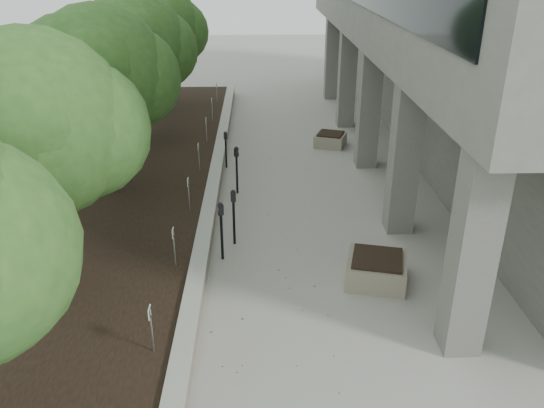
{
  "coord_description": "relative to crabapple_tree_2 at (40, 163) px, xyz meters",
  "views": [
    {
      "loc": [
        -0.42,
        -7.55,
        7.0
      ],
      "look_at": [
        -0.08,
        5.19,
        1.16
      ],
      "focal_mm": 36.55,
      "sensor_mm": 36.0,
      "label": 1
    }
  ],
  "objects": [
    {
      "name": "parking_sign_6",
      "position": [
        2.45,
        9.5,
        -2.24
      ],
      "size": [
        0.04,
        0.22,
        0.96
      ],
      "primitive_type": null,
      "color": "black",
      "rests_on": "planting_bed"
    },
    {
      "name": "berry_scatter",
      "position": [
        4.7,
        2.0,
        -3.11
      ],
      "size": [
        3.3,
        14.1,
        0.02
      ],
      "primitive_type": null,
      "color": "maroon",
      "rests_on": "ground"
    },
    {
      "name": "parking_sign_7",
      "position": [
        2.45,
        12.5,
        -2.24
      ],
      "size": [
        0.04,
        0.22,
        0.96
      ],
      "primitive_type": null,
      "color": "black",
      "rests_on": "planting_bed"
    },
    {
      "name": "parking_sign_8",
      "position": [
        2.45,
        15.5,
        -2.24
      ],
      "size": [
        0.04,
        0.22,
        0.96
      ],
      "primitive_type": null,
      "color": "black",
      "rests_on": "planting_bed"
    },
    {
      "name": "planting_bed",
      "position": [
        -0.7,
        6.0,
        -2.92
      ],
      "size": [
        7.0,
        26.0,
        0.4
      ],
      "primitive_type": "cube",
      "color": "black",
      "rests_on": "ground"
    },
    {
      "name": "ground",
      "position": [
        4.8,
        -3.0,
        -3.12
      ],
      "size": [
        90.0,
        90.0,
        0.0
      ],
      "primitive_type": "plane",
      "color": "#9F9A92",
      "rests_on": "ground"
    },
    {
      "name": "parking_sign_3",
      "position": [
        2.45,
        0.5,
        -2.24
      ],
      "size": [
        0.04,
        0.22,
        0.96
      ],
      "primitive_type": null,
      "color": "black",
      "rests_on": "planting_bed"
    },
    {
      "name": "parking_meter_5",
      "position": [
        3.25,
        7.88,
        -2.45
      ],
      "size": [
        0.15,
        0.13,
        1.33
      ],
      "primitive_type": null,
      "rotation": [
        0.0,
        0.0,
        0.31
      ],
      "color": "black",
      "rests_on": "ground"
    },
    {
      "name": "parking_meter_2",
      "position": [
        3.46,
        1.46,
        -2.35
      ],
      "size": [
        0.18,
        0.15,
        1.55
      ],
      "primitive_type": null,
      "rotation": [
        0.0,
        0.0,
        0.31
      ],
      "color": "black",
      "rests_on": "ground"
    },
    {
      "name": "crabapple_tree_5",
      "position": [
        0.0,
        15.0,
        0.0
      ],
      "size": [
        4.6,
        4.0,
        5.44
      ],
      "primitive_type": null,
      "color": "#2E5922",
      "rests_on": "planting_bed"
    },
    {
      "name": "crabapple_tree_4",
      "position": [
        0.0,
        10.0,
        0.0
      ],
      "size": [
        4.6,
        4.0,
        5.44
      ],
      "primitive_type": null,
      "color": "#2E5922",
      "rests_on": "planting_bed"
    },
    {
      "name": "parking_sign_5",
      "position": [
        2.45,
        6.5,
        -2.24
      ],
      "size": [
        0.04,
        0.22,
        0.96
      ],
      "primitive_type": null,
      "color": "black",
      "rests_on": "planting_bed"
    },
    {
      "name": "crabapple_tree_3",
      "position": [
        0.0,
        5.0,
        0.0
      ],
      "size": [
        4.6,
        4.0,
        5.44
      ],
      "primitive_type": null,
      "color": "#2E5922",
      "rests_on": "planting_bed"
    },
    {
      "name": "retaining_wall",
      "position": [
        2.97,
        6.0,
        -2.87
      ],
      "size": [
        0.39,
        26.0,
        0.5
      ],
      "primitive_type": null,
      "color": "gray",
      "rests_on": "ground"
    },
    {
      "name": "parking_meter_3",
      "position": [
        3.74,
        2.25,
        -2.35
      ],
      "size": [
        0.16,
        0.12,
        1.54
      ],
      "primitive_type": null,
      "rotation": [
        0.0,
        0.0,
        0.09
      ],
      "color": "black",
      "rests_on": "ground"
    },
    {
      "name": "parking_sign_2",
      "position": [
        2.45,
        -2.5,
        -2.24
      ],
      "size": [
        0.04,
        0.22,
        0.96
      ],
      "primitive_type": null,
      "color": "black",
      "rests_on": "planting_bed"
    },
    {
      "name": "planter_front",
      "position": [
        7.09,
        0.38,
        -2.81
      ],
      "size": [
        1.62,
        1.62,
        0.63
      ],
      "primitive_type": null,
      "rotation": [
        0.0,
        0.0,
        -0.24
      ],
      "color": "gray",
      "rests_on": "ground"
    },
    {
      "name": "planter_back",
      "position": [
        7.23,
        10.2,
        -2.86
      ],
      "size": [
        1.42,
        1.42,
        0.52
      ],
      "primitive_type": null,
      "rotation": [
        0.0,
        0.0,
        -0.34
      ],
      "color": "gray",
      "rests_on": "ground"
    },
    {
      "name": "crabapple_tree_2",
      "position": [
        0.0,
        0.0,
        0.0
      ],
      "size": [
        4.6,
        4.0,
        5.44
      ],
      "primitive_type": null,
      "color": "#2E5922",
      "rests_on": "planting_bed"
    },
    {
      "name": "parking_meter_4",
      "position": [
        3.71,
        5.59,
        -2.34
      ],
      "size": [
        0.18,
        0.15,
        1.56
      ],
      "primitive_type": null,
      "rotation": [
        0.0,
        0.0,
        -0.32
      ],
      "color": "black",
      "rests_on": "ground"
    },
    {
      "name": "parking_sign_4",
      "position": [
        2.45,
        3.5,
        -2.24
      ],
      "size": [
        0.04,
        0.22,
        0.96
      ],
      "primitive_type": null,
      "color": "black",
      "rests_on": "planting_bed"
    }
  ]
}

